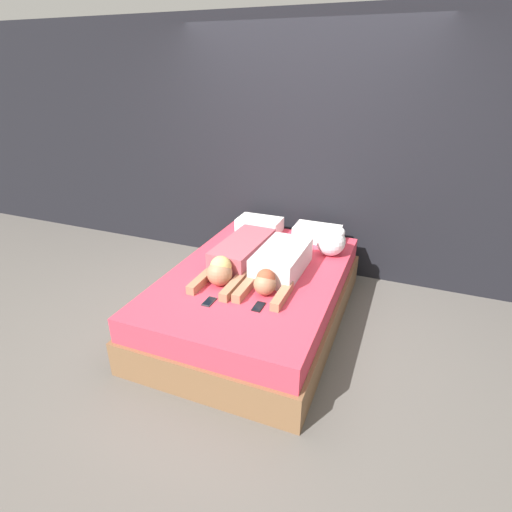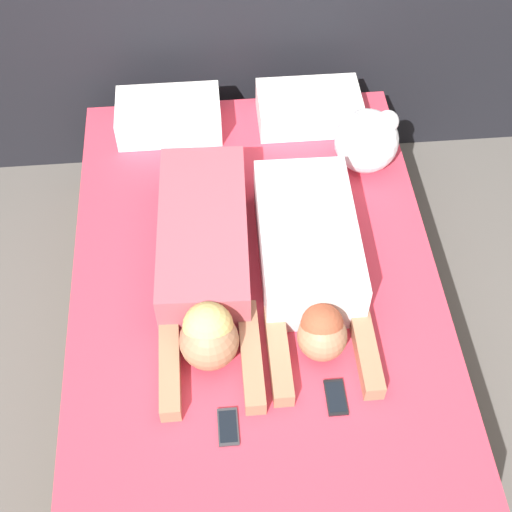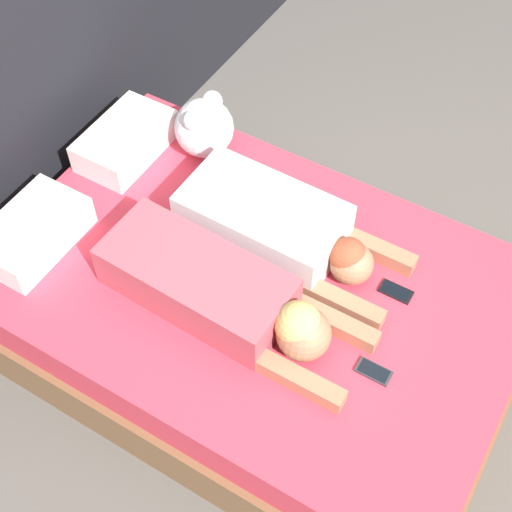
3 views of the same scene
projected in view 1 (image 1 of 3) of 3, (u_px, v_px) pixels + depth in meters
ground_plane at (256, 319)px, 3.66m from camera, size 12.00×12.00×0.00m
wall_back at (300, 152)px, 4.14m from camera, size 12.00×0.06×2.60m
bed at (256, 297)px, 3.56m from camera, size 1.46×2.17×0.49m
pillow_head_left at (259, 225)px, 4.27m from camera, size 0.46×0.28×0.14m
pillow_head_right at (317, 233)px, 4.06m from camera, size 0.46×0.28×0.14m
person_left at (237, 256)px, 3.50m from camera, size 0.36×1.10×0.24m
person_right at (279, 264)px, 3.35m from camera, size 0.38×0.96×0.22m
cell_phone_left at (209, 302)px, 3.00m from camera, size 0.07×0.13×0.01m
cell_phone_right at (259, 307)px, 2.94m from camera, size 0.07×0.13×0.01m
plush_toy at (331, 241)px, 3.70m from camera, size 0.27×0.27×0.28m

